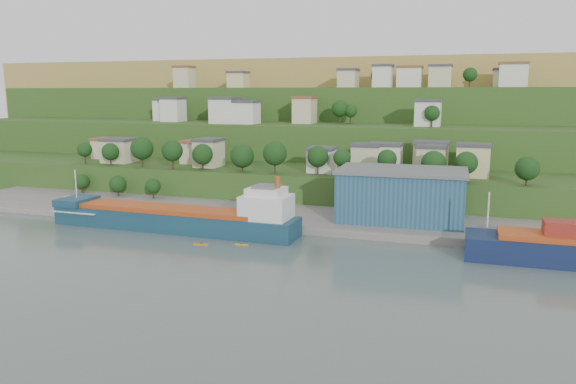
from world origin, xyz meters
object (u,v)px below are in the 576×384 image
at_px(cargo_ship_near, 181,220).
at_px(kayak_orange, 201,244).
at_px(warehouse, 401,194).
at_px(caravan, 75,203).

distance_m(cargo_ship_near, kayak_orange, 15.28).
xyz_separation_m(warehouse, caravan, (-88.97, -10.30, -5.65)).
bearing_deg(kayak_orange, warehouse, 26.80).
bearing_deg(warehouse, cargo_ship_near, -160.84).
relative_size(caravan, kayak_orange, 2.00).
height_order(cargo_ship_near, caravan, cargo_ship_near).
bearing_deg(cargo_ship_near, kayak_orange, -43.17).
relative_size(warehouse, caravan, 4.64).
relative_size(cargo_ship_near, warehouse, 2.02).
distance_m(cargo_ship_near, warehouse, 54.66).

